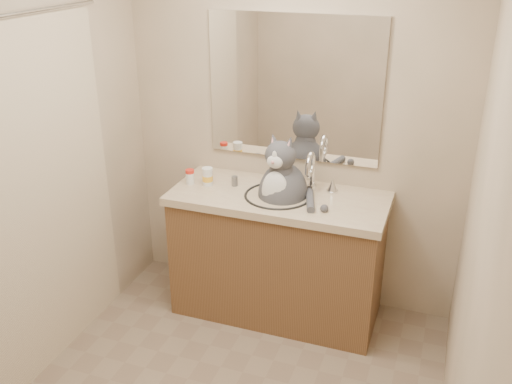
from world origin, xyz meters
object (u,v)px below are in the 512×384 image
pill_bottle_orange (208,177)px  grey_canister (235,181)px  cat (282,190)px  pill_bottle_redcap (190,177)px

pill_bottle_orange → grey_canister: size_ratio=1.80×
cat → grey_canister: bearing=-178.6°
pill_bottle_redcap → pill_bottle_orange: bearing=9.3°
pill_bottle_redcap → pill_bottle_orange: size_ratio=0.83×
pill_bottle_orange → grey_canister: bearing=15.3°
pill_bottle_orange → cat: bearing=0.4°
cat → pill_bottle_orange: size_ratio=5.24×
pill_bottle_redcap → pill_bottle_orange: pill_bottle_orange is taller
cat → grey_canister: size_ratio=9.46×
pill_bottle_redcap → pill_bottle_orange: 0.12m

